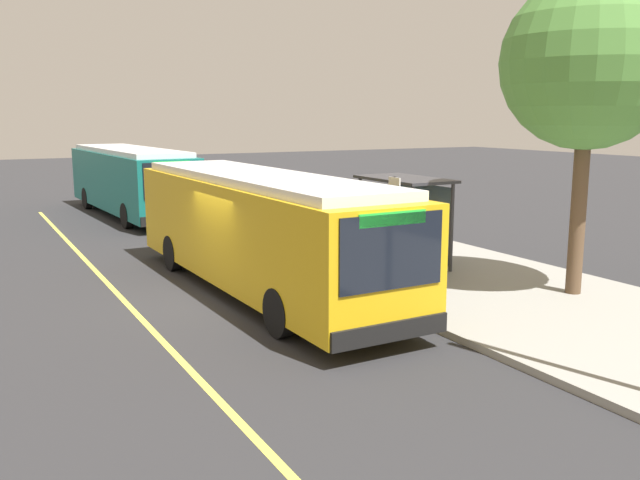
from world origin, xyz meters
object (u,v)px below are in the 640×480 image
transit_bus_second (130,179)px  pedestrian_commuter (357,231)px  transit_bus_main (259,227)px  route_sign_post (394,219)px  waiting_bench (416,248)px

transit_bus_second → pedestrian_commuter: 14.18m
transit_bus_main → route_sign_post: (2.28, 2.43, 0.34)m
route_sign_post → pedestrian_commuter: route_sign_post is taller
transit_bus_second → pedestrian_commuter: size_ratio=6.56×
transit_bus_main → pedestrian_commuter: (-0.89, 3.35, -0.50)m
transit_bus_main → route_sign_post: 3.35m
transit_bus_main → route_sign_post: bearing=46.7°
transit_bus_second → pedestrian_commuter: transit_bus_second is taller
waiting_bench → route_sign_post: size_ratio=0.57×
waiting_bench → pedestrian_commuter: 1.77m
transit_bus_main → route_sign_post: same height
route_sign_post → transit_bus_main: bearing=-133.3°
transit_bus_main → transit_bus_second: (-14.72, 0.26, -0.00)m
transit_bus_main → waiting_bench: transit_bus_main is taller
transit_bus_main → waiting_bench: 4.94m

